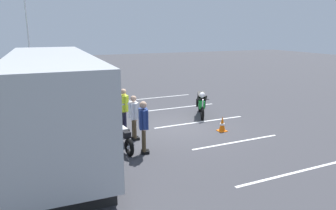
{
  "coord_description": "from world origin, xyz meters",
  "views": [
    {
      "loc": [
        -11.43,
        5.17,
        4.03
      ],
      "look_at": [
        -0.34,
        0.53,
        1.1
      ],
      "focal_mm": 33.21,
      "sensor_mm": 36.0,
      "label": 1
    }
  ],
  "objects": [
    {
      "name": "bay_line_b",
      "position": [
        -2.47,
        -1.31,
        0.0
      ],
      "size": [
        0.21,
        3.7,
        0.01
      ],
      "color": "white",
      "rests_on": "ground_plane"
    },
    {
      "name": "spectator_left",
      "position": [
        -0.78,
        2.08,
        1.0
      ],
      "size": [
        0.57,
        0.33,
        1.69
      ],
      "color": "#473823",
      "rests_on": "ground_plane"
    },
    {
      "name": "bay_line_e",
      "position": [
        5.83,
        -1.31,
        0.0
      ],
      "size": [
        0.23,
        4.38,
        0.01
      ],
      "color": "white",
      "rests_on": "ground_plane"
    },
    {
      "name": "traffic_cone",
      "position": [
        -1.18,
        -1.51,
        0.3
      ],
      "size": [
        0.34,
        0.34,
        0.63
      ],
      "color": "orange",
      "rests_on": "ground_plane"
    },
    {
      "name": "parked_motorcycle_silver",
      "position": [
        -1.5,
        2.77,
        0.48
      ],
      "size": [
        2.05,
        0.58,
        0.99
      ],
      "color": "black",
      "rests_on": "ground_plane"
    },
    {
      "name": "tour_bus",
      "position": [
        -0.68,
        4.82,
        1.64
      ],
      "size": [
        9.2,
        2.69,
        3.25
      ],
      "color": "#B7BABF",
      "rests_on": "ground_plane"
    },
    {
      "name": "flagpole",
      "position": [
        5.86,
        5.48,
        3.04
      ],
      "size": [
        0.78,
        0.36,
        6.17
      ],
      "color": "silver",
      "rests_on": "ground_plane"
    },
    {
      "name": "spectator_far_left",
      "position": [
        -2.16,
        2.16,
        1.07
      ],
      "size": [
        0.58,
        0.37,
        1.78
      ],
      "color": "#473823",
      "rests_on": "ground_plane"
    },
    {
      "name": "stunt_motorcycle",
      "position": [
        1.19,
        -1.83,
        0.61
      ],
      "size": [
        1.93,
        1.0,
        1.23
      ],
      "color": "black",
      "rests_on": "ground_plane"
    },
    {
      "name": "bay_line_c",
      "position": [
        0.3,
        -1.31,
        0.0
      ],
      "size": [
        0.23,
        4.44,
        0.01
      ],
      "color": "white",
      "rests_on": "ground_plane"
    },
    {
      "name": "bay_line_d",
      "position": [
        3.06,
        -1.31,
        0.0
      ],
      "size": [
        0.23,
        4.54,
        0.01
      ],
      "color": "white",
      "rests_on": "ground_plane"
    },
    {
      "name": "ground_plane",
      "position": [
        0.0,
        0.0,
        0.0
      ],
      "size": [
        80.0,
        80.0,
        0.0
      ],
      "primitive_type": "plane",
      "color": "#38383D"
    },
    {
      "name": "spectator_centre",
      "position": [
        0.28,
        2.17,
        1.06
      ],
      "size": [
        0.58,
        0.36,
        1.77
      ],
      "color": "black",
      "rests_on": "ground_plane"
    },
    {
      "name": "bay_line_a",
      "position": [
        -5.24,
        -1.31,
        0.0
      ],
      "size": [
        0.21,
        3.97,
        0.01
      ],
      "color": "white",
      "rests_on": "ground_plane"
    }
  ]
}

